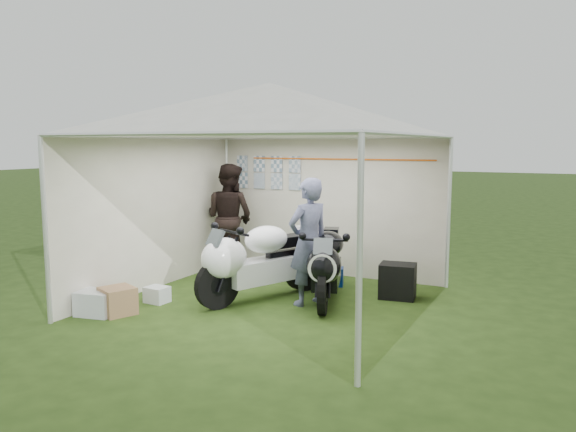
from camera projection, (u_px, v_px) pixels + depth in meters
name	position (u px, v px, depth m)	size (l,w,h in m)	color
ground	(270.00, 303.00, 7.79)	(80.00, 80.00, 0.00)	#243B12
canopy_tent	(271.00, 115.00, 7.49)	(5.66, 5.66, 3.00)	silver
motorcycle_white	(257.00, 258.00, 7.86)	(1.14, 2.07, 1.08)	black
motorcycle_black	(327.00, 262.00, 7.79)	(0.92, 1.98, 1.01)	black
paddock_stand	(331.00, 276.00, 8.75)	(0.38, 0.24, 0.28)	#0F34B3
person_dark_jacket	(229.00, 218.00, 9.68)	(0.91, 0.71, 1.87)	black
person_blue_jacket	(309.00, 242.00, 7.63)	(0.64, 0.42, 1.75)	slate
equipment_box	(398.00, 281.00, 8.03)	(0.50, 0.40, 0.50)	black
crate_0	(97.00, 303.00, 7.25)	(0.47, 0.37, 0.32)	silver
crate_1	(118.00, 301.00, 7.27)	(0.40, 0.40, 0.35)	#936C49
crate_2	(157.00, 295.00, 7.82)	(0.30, 0.25, 0.22)	silver
crate_3	(114.00, 299.00, 7.52)	(0.41, 0.30, 0.28)	brown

